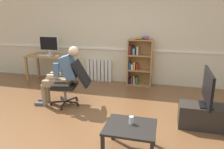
% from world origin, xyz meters
% --- Properties ---
extents(ground_plane, '(18.00, 18.00, 0.00)m').
position_xyz_m(ground_plane, '(0.00, 0.00, 0.00)').
color(ground_plane, brown).
extents(back_wall, '(12.00, 0.13, 2.70)m').
position_xyz_m(back_wall, '(0.00, 2.65, 1.35)').
color(back_wall, beige).
rests_on(back_wall, ground_plane).
extents(computer_desk, '(1.19, 0.63, 0.76)m').
position_xyz_m(computer_desk, '(-1.98, 2.15, 0.64)').
color(computer_desk, '#9E7547').
rests_on(computer_desk, ground_plane).
extents(imac_monitor, '(0.56, 0.14, 0.50)m').
position_xyz_m(imac_monitor, '(-2.01, 2.23, 1.05)').
color(imac_monitor, silver).
rests_on(imac_monitor, computer_desk).
extents(keyboard, '(0.37, 0.12, 0.02)m').
position_xyz_m(keyboard, '(-2.02, 2.01, 0.77)').
color(keyboard, white).
rests_on(keyboard, computer_desk).
extents(computer_mouse, '(0.06, 0.10, 0.03)m').
position_xyz_m(computer_mouse, '(-1.67, 2.03, 0.77)').
color(computer_mouse, white).
rests_on(computer_mouse, computer_desk).
extents(bookshelf, '(0.64, 0.29, 1.30)m').
position_xyz_m(bookshelf, '(0.46, 2.44, 0.61)').
color(bookshelf, '#AD7F4C').
rests_on(bookshelf, ground_plane).
extents(radiator, '(0.73, 0.08, 0.61)m').
position_xyz_m(radiator, '(-0.66, 2.54, 0.31)').
color(radiator, white).
rests_on(radiator, ground_plane).
extents(office_chair, '(0.86, 0.63, 0.95)m').
position_xyz_m(office_chair, '(-0.68, 0.79, 0.52)').
color(office_chair, black).
rests_on(office_chair, ground_plane).
extents(person_seated, '(0.96, 0.47, 1.24)m').
position_xyz_m(person_seated, '(-0.88, 0.76, 0.66)').
color(person_seated, '#937F60').
rests_on(person_seated, ground_plane).
extents(tv_stand, '(0.83, 0.39, 0.39)m').
position_xyz_m(tv_stand, '(1.85, 0.46, 0.20)').
color(tv_stand, '#2D2823').
rests_on(tv_stand, ground_plane).
extents(tv_screen, '(0.21, 0.88, 0.59)m').
position_xyz_m(tv_screen, '(1.85, 0.46, 0.70)').
color(tv_screen, black).
rests_on(tv_screen, tv_stand).
extents(coffee_table, '(0.68, 0.59, 0.41)m').
position_xyz_m(coffee_table, '(0.76, -0.54, 0.36)').
color(coffee_table, black).
rests_on(coffee_table, ground_plane).
extents(drinking_glass, '(0.06, 0.06, 0.11)m').
position_xyz_m(drinking_glass, '(0.76, -0.49, 0.47)').
color(drinking_glass, silver).
rests_on(drinking_glass, coffee_table).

